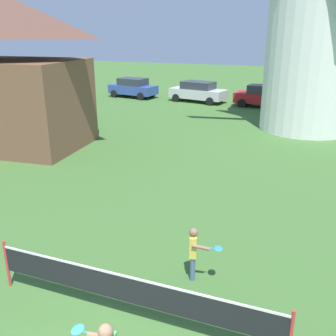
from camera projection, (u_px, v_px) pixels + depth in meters
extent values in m
cylinder|color=white|center=(317.00, 20.00, 19.67)|extent=(4.86, 4.86, 11.47)
cylinder|color=red|center=(7.00, 264.00, 8.15)|extent=(0.06, 0.06, 1.10)
cube|color=black|center=(129.00, 290.00, 7.12)|extent=(5.75, 0.01, 0.55)
cube|color=white|center=(128.00, 277.00, 7.02)|extent=(5.75, 0.02, 0.04)
sphere|color=#89664C|center=(106.00, 332.00, 5.24)|extent=(0.22, 0.22, 0.22)
cylinder|color=#89664C|center=(101.00, 336.00, 5.57)|extent=(0.45, 0.10, 0.17)
cylinder|color=#338CCC|center=(91.00, 333.00, 5.63)|extent=(0.22, 0.03, 0.04)
ellipsoid|color=#338CCC|center=(78.00, 329.00, 5.70)|extent=(0.18, 0.24, 0.03)
cylinder|color=slate|center=(193.00, 265.00, 8.57)|extent=(0.11, 0.11, 0.56)
cylinder|color=slate|center=(192.00, 269.00, 8.44)|extent=(0.11, 0.11, 0.56)
cube|color=#E5CC4C|center=(193.00, 246.00, 8.33)|extent=(0.22, 0.30, 0.50)
sphere|color=#89664C|center=(194.00, 232.00, 8.21)|extent=(0.19, 0.19, 0.19)
cylinder|color=#89664C|center=(194.00, 243.00, 8.50)|extent=(0.08, 0.08, 0.38)
cylinder|color=#89664C|center=(201.00, 247.00, 8.14)|extent=(0.39, 0.18, 0.14)
cylinder|color=#338CCC|center=(208.00, 248.00, 8.12)|extent=(0.22, 0.08, 0.04)
ellipsoid|color=#338CCC|center=(218.00, 248.00, 8.10)|extent=(0.24, 0.28, 0.03)
cube|color=#334C99|center=(133.00, 89.00, 31.68)|extent=(4.14, 2.30, 0.70)
cube|color=#2D333D|center=(133.00, 82.00, 31.46)|extent=(2.41, 1.83, 0.56)
cylinder|color=black|center=(152.00, 94.00, 31.85)|extent=(0.62, 0.27, 0.60)
cylinder|color=black|center=(141.00, 96.00, 30.47)|extent=(0.62, 0.27, 0.60)
cylinder|color=black|center=(126.00, 91.00, 33.12)|extent=(0.62, 0.27, 0.60)
cylinder|color=black|center=(114.00, 94.00, 31.74)|extent=(0.62, 0.27, 0.60)
cube|color=silver|center=(198.00, 93.00, 29.60)|extent=(4.56, 2.49, 0.70)
cube|color=#2D333D|center=(198.00, 85.00, 29.39)|extent=(2.66, 1.93, 0.56)
cylinder|color=black|center=(220.00, 98.00, 29.66)|extent=(0.62, 0.29, 0.60)
cylinder|color=black|center=(210.00, 101.00, 28.31)|extent=(0.62, 0.29, 0.60)
cylinder|color=black|center=(187.00, 95.00, 31.14)|extent=(0.62, 0.29, 0.60)
cylinder|color=black|center=(176.00, 98.00, 29.78)|extent=(0.62, 0.29, 0.60)
cube|color=red|center=(265.00, 98.00, 27.59)|extent=(4.40, 2.06, 0.70)
cube|color=#2D333D|center=(266.00, 89.00, 27.37)|extent=(2.51, 1.70, 0.56)
cylinder|color=black|center=(287.00, 103.00, 27.82)|extent=(0.61, 0.23, 0.60)
cylinder|color=black|center=(283.00, 107.00, 26.38)|extent=(0.61, 0.23, 0.60)
cylinder|color=black|center=(248.00, 100.00, 29.02)|extent=(0.61, 0.23, 0.60)
cylinder|color=black|center=(242.00, 103.00, 27.59)|extent=(0.61, 0.23, 0.60)
cylinder|color=black|center=(328.00, 103.00, 27.52)|extent=(0.62, 0.29, 0.60)
cylinder|color=black|center=(323.00, 107.00, 26.16)|extent=(0.62, 0.29, 0.60)
cube|color=brown|center=(16.00, 104.00, 17.81)|extent=(6.40, 4.96, 4.00)
pyramid|color=brown|center=(4.00, 16.00, 16.53)|extent=(6.72, 5.21, 1.80)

